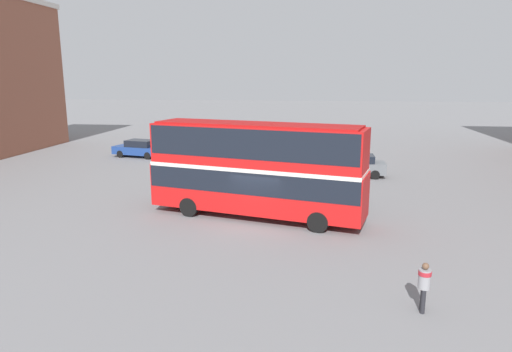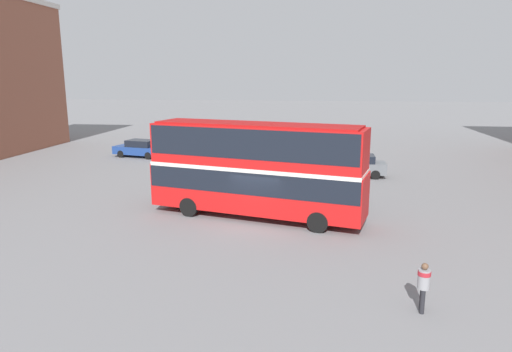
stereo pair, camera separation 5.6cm
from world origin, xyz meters
name	(u,v)px [view 1 (the left image)]	position (x,y,z in m)	size (l,w,h in m)	color
ground_plane	(255,223)	(0.00, 0.00, 0.00)	(240.00, 240.00, 0.00)	slate
double_decker_bus	(256,165)	(-0.08, 0.93, 2.84)	(11.53, 5.16, 4.97)	red
pedestrian_foreground	(424,282)	(6.40, -8.16, 1.00)	(0.46, 0.46, 1.63)	#232328
parked_car_kerb_near	(357,165)	(6.03, 11.91, 0.82)	(4.22, 1.91, 1.63)	slate
parked_car_kerb_far	(139,148)	(-13.08, 17.84, 0.80)	(4.97, 2.80, 1.58)	navy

